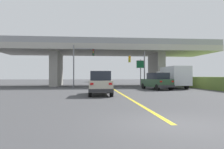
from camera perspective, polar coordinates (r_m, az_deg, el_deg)
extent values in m
plane|color=#424244|center=(36.57, -1.25, -3.01)|extent=(160.00, 160.00, 0.00)
cube|color=#A8A59E|center=(36.81, -1.25, 6.48)|extent=(35.89, 10.35, 0.92)
cube|color=#9A9891|center=(36.95, -14.78, 1.39)|extent=(1.29, 6.21, 5.61)
cube|color=#9A9891|center=(38.18, 11.83, 1.32)|extent=(1.29, 6.21, 5.61)
cube|color=gray|center=(31.98, -0.58, 9.19)|extent=(35.89, 0.20, 0.90)
cube|color=gray|center=(41.90, -1.76, 6.88)|extent=(35.89, 0.20, 0.90)
cube|color=yellow|center=(20.28, 2.14, -5.00)|extent=(0.20, 26.83, 0.01)
cube|color=#B7B29E|center=(18.20, -3.28, -2.97)|extent=(1.85, 4.72, 0.90)
cube|color=#1E232D|center=(17.83, -3.23, -0.35)|extent=(1.63, 2.59, 0.76)
cube|color=#2D2D30|center=(15.91, -2.96, -4.44)|extent=(1.89, 0.20, 0.28)
cube|color=red|center=(15.80, -5.48, -2.54)|extent=(0.24, 0.06, 0.16)
cube|color=red|center=(15.86, -0.44, -2.54)|extent=(0.24, 0.06, 0.16)
cylinder|color=black|center=(20.02, -5.85, -4.03)|extent=(0.26, 0.72, 0.72)
cylinder|color=black|center=(20.07, -1.11, -4.03)|extent=(0.26, 0.72, 0.72)
cylinder|color=black|center=(16.41, -5.94, -4.81)|extent=(0.26, 0.72, 0.72)
cylinder|color=black|center=(16.48, -0.15, -4.79)|extent=(0.26, 0.72, 0.72)
cube|color=#2D4C33|center=(26.03, 11.92, -2.22)|extent=(2.85, 4.92, 0.90)
cube|color=#1E232D|center=(25.72, 12.29, -0.39)|extent=(2.19, 2.84, 0.76)
cube|color=#2D2D30|center=(24.09, 14.54, -3.09)|extent=(1.98, 0.60, 0.28)
cube|color=red|center=(23.64, 13.13, -1.86)|extent=(0.25, 0.11, 0.16)
cube|color=red|center=(24.41, 16.08, -1.81)|extent=(0.25, 0.11, 0.16)
cylinder|color=black|center=(27.20, 8.50, -3.10)|extent=(0.40, 0.76, 0.72)
cylinder|color=black|center=(28.00, 11.72, -3.02)|extent=(0.40, 0.76, 0.72)
cylinder|color=black|center=(24.09, 12.15, -3.43)|extent=(0.40, 0.76, 0.72)
cylinder|color=black|center=(24.99, 15.64, -3.32)|extent=(0.40, 0.76, 0.72)
cube|color=silver|center=(32.40, 14.26, -0.84)|extent=(2.20, 2.00, 1.90)
cube|color=silver|center=(29.05, 16.64, -0.35)|extent=(2.31, 5.16, 2.42)
cube|color=#B26619|center=(29.06, 16.65, -1.55)|extent=(2.33, 5.06, 0.24)
cylinder|color=black|center=(32.09, 12.58, -2.54)|extent=(0.30, 0.90, 0.90)
cylinder|color=black|center=(32.77, 15.91, -2.49)|extent=(0.30, 0.90, 0.90)
cylinder|color=black|center=(27.50, 15.73, -2.87)|extent=(0.30, 0.90, 0.90)
cylinder|color=black|center=(28.29, 19.52, -2.80)|extent=(0.30, 0.90, 0.90)
cylinder|color=slate|center=(32.51, 8.77, 1.42)|extent=(0.18, 0.18, 5.37)
cylinder|color=slate|center=(32.37, 6.78, 4.98)|extent=(2.31, 0.12, 0.12)
cube|color=gold|center=(32.11, 4.76, 4.17)|extent=(0.32, 0.26, 0.96)
sphere|color=red|center=(31.99, 4.81, 4.72)|extent=(0.16, 0.16, 0.16)
sphere|color=gold|center=(31.96, 4.81, 4.19)|extent=(0.16, 0.16, 0.16)
sphere|color=green|center=(31.94, 4.81, 3.65)|extent=(0.16, 0.16, 0.16)
cylinder|color=slate|center=(31.00, -10.33, 2.21)|extent=(0.18, 0.18, 6.13)
cylinder|color=slate|center=(31.13, -7.71, 6.88)|extent=(2.82, 0.12, 0.12)
cube|color=#232326|center=(31.05, -5.10, 6.00)|extent=(0.32, 0.26, 0.96)
sphere|color=red|center=(30.94, -5.09, 6.58)|extent=(0.16, 0.16, 0.16)
sphere|color=gold|center=(30.90, -5.09, 6.03)|extent=(0.16, 0.16, 0.16)
sphere|color=green|center=(30.87, -5.09, 5.48)|extent=(0.16, 0.16, 0.16)
cylinder|color=slate|center=(34.57, 7.73, 0.45)|extent=(0.14, 0.14, 4.35)
cube|color=#146638|center=(34.57, 7.75, 2.77)|extent=(1.34, 0.08, 1.15)
cube|color=white|center=(34.56, 7.75, 2.77)|extent=(1.42, 0.04, 1.23)
cube|color=navy|center=(63.91, -4.12, -0.69)|extent=(2.20, 2.00, 1.90)
cube|color=white|center=(60.57, -4.05, -0.45)|extent=(2.31, 4.67, 2.44)
cube|color=#197F4C|center=(60.58, -4.05, -1.02)|extent=(2.33, 4.58, 0.24)
cylinder|color=black|center=(63.90, -5.02, -1.54)|extent=(0.30, 0.90, 0.90)
cylinder|color=black|center=(63.95, -3.23, -1.54)|extent=(0.30, 0.90, 0.90)
cylinder|color=black|center=(59.40, -4.99, -1.62)|extent=(0.30, 0.90, 0.90)
cylinder|color=black|center=(59.45, -3.06, -1.62)|extent=(0.30, 0.90, 0.90)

